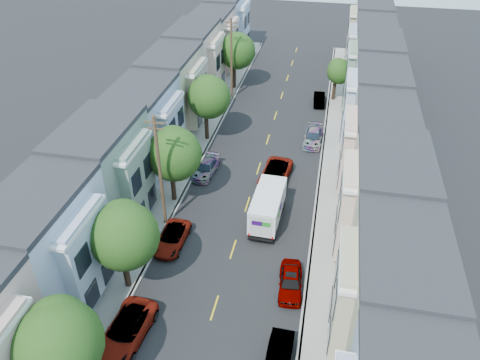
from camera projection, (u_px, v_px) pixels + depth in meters
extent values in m
plane|color=black|center=(233.00, 249.00, 37.12)|extent=(160.00, 160.00, 0.00)
cube|color=black|center=(264.00, 153.00, 49.22)|extent=(12.00, 70.00, 0.02)
cube|color=gray|center=(208.00, 147.00, 50.19)|extent=(0.30, 70.00, 0.15)
cube|color=gray|center=(321.00, 159.00, 48.17)|extent=(0.30, 70.00, 0.15)
cube|color=gray|center=(196.00, 146.00, 50.41)|extent=(2.60, 70.00, 0.15)
cube|color=gray|center=(334.00, 160.00, 47.96)|extent=(2.60, 70.00, 0.15)
cube|color=gold|center=(264.00, 153.00, 49.22)|extent=(0.12, 70.00, 0.01)
cube|color=beige|center=(163.00, 143.00, 51.08)|extent=(5.00, 70.00, 8.50)
cube|color=beige|center=(372.00, 165.00, 47.37)|extent=(5.00, 70.00, 8.50)
sphere|color=#315B1D|center=(57.00, 344.00, 24.27)|extent=(4.70, 4.70, 4.70)
cylinder|color=black|center=(126.00, 270.00, 33.03)|extent=(0.44, 0.44, 3.21)
sphere|color=#315B1D|center=(123.00, 236.00, 31.14)|extent=(4.70, 4.70, 4.70)
cylinder|color=black|center=(173.00, 185.00, 41.55)|extent=(0.44, 0.44, 3.29)
sphere|color=#315B1D|center=(173.00, 154.00, 39.63)|extent=(4.69, 4.69, 4.69)
cylinder|color=black|center=(207.00, 125.00, 50.74)|extent=(0.44, 0.44, 3.48)
sphere|color=#315B1D|center=(208.00, 97.00, 48.80)|extent=(4.55, 4.55, 4.55)
cylinder|color=black|center=(234.00, 76.00, 62.24)|extent=(0.44, 0.44, 3.52)
sphere|color=#315B1D|center=(236.00, 51.00, 60.26)|extent=(4.70, 4.70, 4.70)
cylinder|color=black|center=(334.00, 90.00, 59.33)|extent=(0.44, 0.44, 2.79)
sphere|color=#315B1D|center=(339.00, 72.00, 57.87)|extent=(3.10, 3.10, 3.10)
cylinder|color=#42301E|center=(160.00, 174.00, 36.95)|extent=(0.26, 0.26, 10.00)
cube|color=#42301E|center=(154.00, 123.00, 34.34)|extent=(1.60, 0.12, 0.12)
cylinder|color=#42301E|center=(231.00, 60.00, 57.93)|extent=(0.26, 0.26, 10.00)
cube|color=#42301E|center=(231.00, 23.00, 55.33)|extent=(1.60, 0.12, 0.12)
cube|color=silver|center=(266.00, 211.00, 38.36)|extent=(2.26, 4.04, 2.21)
cube|color=silver|center=(271.00, 191.00, 40.80)|extent=(2.26, 1.88, 2.03)
cube|color=black|center=(267.00, 216.00, 39.73)|extent=(2.08, 5.80, 0.23)
cube|color=#2D0A51|center=(258.00, 223.00, 36.64)|extent=(0.85, 0.04, 0.41)
cube|color=#198C1E|center=(267.00, 225.00, 36.51)|extent=(0.66, 0.04, 0.41)
cylinder|color=black|center=(251.00, 230.00, 38.39)|extent=(0.26, 0.85, 0.85)
cylinder|color=black|center=(276.00, 233.00, 38.05)|extent=(0.26, 0.85, 0.85)
cylinder|color=black|center=(259.00, 203.00, 41.45)|extent=(0.26, 0.85, 0.85)
cylinder|color=black|center=(282.00, 206.00, 41.11)|extent=(0.26, 0.85, 0.85)
imported|color=black|center=(275.00, 174.00, 44.63)|extent=(3.09, 5.78, 1.54)
imported|color=black|center=(126.00, 331.00, 29.79)|extent=(2.90, 5.52, 1.48)
imported|color=#B2B5B8|center=(172.00, 238.00, 37.27)|extent=(2.15, 4.53, 1.25)
imported|color=#4D0611|center=(206.00, 168.00, 45.68)|extent=(2.17, 4.37, 1.27)
imported|color=#393D42|center=(278.00, 359.00, 28.18)|extent=(1.55, 4.13, 1.36)
imported|color=white|center=(290.00, 282.00, 33.32)|extent=(2.03, 4.49, 1.41)
imported|color=black|center=(313.00, 137.00, 50.73)|extent=(2.04, 4.60, 1.36)
imported|color=#111A3E|center=(319.00, 99.00, 58.80)|extent=(1.58, 3.84, 1.25)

